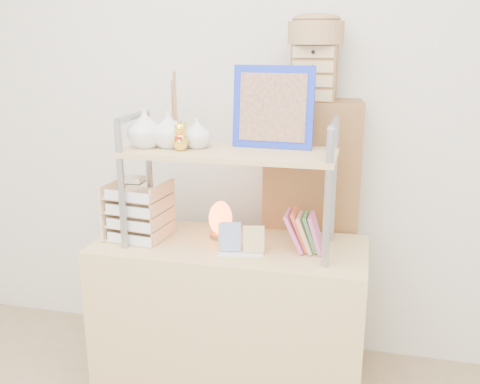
% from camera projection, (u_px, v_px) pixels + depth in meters
% --- Properties ---
extents(room_shell, '(3.42, 3.41, 2.61)m').
position_uv_depth(room_shell, '(149.00, 9.00, 1.35)').
color(room_shell, silver).
rests_on(room_shell, ground).
extents(desk, '(1.20, 0.50, 0.75)m').
position_uv_depth(desk, '(230.00, 320.00, 2.47)').
color(desk, tan).
rests_on(desk, ground).
extents(cabinet, '(0.47, 0.29, 1.35)m').
position_uv_depth(cabinet, '(309.00, 237.00, 2.66)').
color(cabinet, brown).
rests_on(cabinet, ground).
extents(hutch, '(0.90, 0.34, 0.77)m').
position_uv_depth(hutch, '(211.00, 146.00, 2.27)').
color(hutch, '#8E929B').
rests_on(hutch, desk).
extents(letter_tray, '(0.26, 0.25, 0.29)m').
position_uv_depth(letter_tray, '(137.00, 214.00, 2.40)').
color(letter_tray, '#D6B380').
rests_on(letter_tray, desk).
extents(salt_lamp, '(0.11, 0.11, 0.17)m').
position_uv_depth(salt_lamp, '(220.00, 219.00, 2.42)').
color(salt_lamp, brown).
rests_on(salt_lamp, desk).
extents(desk_clock, '(0.09, 0.06, 0.12)m').
position_uv_depth(desk_clock, '(228.00, 238.00, 2.27)').
color(desk_clock, tan).
rests_on(desk_clock, desk).
extents(postcard_stand, '(0.19, 0.09, 0.13)m').
position_uv_depth(postcard_stand, '(241.00, 245.00, 2.24)').
color(postcard_stand, white).
rests_on(postcard_stand, desk).
extents(drawer_chest, '(0.20, 0.16, 0.25)m').
position_uv_depth(drawer_chest, '(314.00, 73.00, 2.42)').
color(drawer_chest, brown).
rests_on(drawer_chest, cabinet).
extents(woven_basket, '(0.25, 0.25, 0.10)m').
position_uv_depth(woven_basket, '(316.00, 33.00, 2.38)').
color(woven_basket, brown).
rests_on(woven_basket, drawer_chest).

